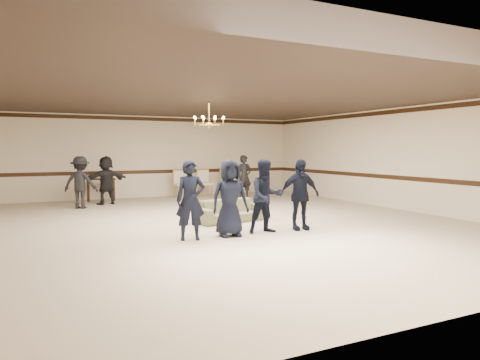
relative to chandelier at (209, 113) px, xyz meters
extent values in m
cube|color=#BBAC90|center=(0.00, -1.00, -2.88)|extent=(12.00, 14.00, 0.01)
cube|color=black|center=(0.00, -1.00, 0.33)|extent=(12.00, 14.00, 0.01)
cube|color=beige|center=(0.00, 6.00, -1.27)|extent=(12.00, 0.01, 3.20)
cube|color=beige|center=(0.00, -8.00, -1.27)|extent=(12.00, 0.01, 3.20)
cube|color=beige|center=(6.00, -1.00, -1.27)|extent=(0.01, 14.00, 3.20)
cube|color=black|center=(0.00, 5.99, -1.88)|extent=(12.00, 0.02, 0.14)
cube|color=black|center=(0.00, 5.99, 0.21)|extent=(12.00, 0.02, 0.14)
imported|color=black|center=(-1.48, -2.63, -2.04)|extent=(0.68, 0.52, 1.67)
imported|color=black|center=(-0.58, -2.63, -2.04)|extent=(0.86, 0.60, 1.67)
imported|color=black|center=(0.32, -2.63, -2.04)|extent=(0.86, 0.70, 1.67)
imported|color=black|center=(1.22, -2.63, -2.04)|extent=(1.03, 0.56, 1.67)
imported|color=#7C7752|center=(0.28, -0.84, -2.59)|extent=(2.07, 1.10, 0.57)
imported|color=black|center=(-3.00, 3.57, -2.04)|extent=(1.24, 1.06, 1.67)
imported|color=black|center=(-2.10, 4.27, -2.04)|extent=(1.62, 0.81, 1.67)
imported|color=black|center=(3.00, 3.87, -2.04)|extent=(0.63, 0.43, 1.67)
cube|color=black|center=(-2.11, 5.39, -2.46)|extent=(1.02, 0.47, 0.84)
camera|label=1|loc=(-4.52, -11.31, -0.98)|focal=33.07mm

